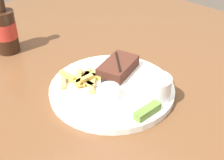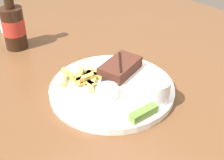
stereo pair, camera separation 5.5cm
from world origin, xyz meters
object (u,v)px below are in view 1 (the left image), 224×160
steak_portion (118,67)px  beer_bottle (5,29)px  dinner_plate (112,89)px  knife_utensil (104,76)px  coleslaw_cup (155,86)px  fork_utensil (79,90)px  dipping_sauce_cup (109,91)px  pickle_spear (147,111)px

steak_portion → beer_bottle: (-0.13, 0.36, 0.04)m
dinner_plate → knife_utensil: bearing=68.4°
knife_utensil → dinner_plate: bearing=-152.3°
coleslaw_cup → beer_bottle: 0.51m
beer_bottle → fork_utensil: bearing=-91.5°
coleslaw_cup → dipping_sauce_cup: 0.11m
dinner_plate → coleslaw_cup: coleslaw_cup is taller
dinner_plate → coleslaw_cup: (0.04, -0.11, 0.04)m
knife_utensil → pickle_spear: bearing=-144.6°
dinner_plate → knife_utensil: knife_utensil is taller
dinner_plate → pickle_spear: pickle_spear is taller
knife_utensil → beer_bottle: 0.36m
coleslaw_cup → knife_utensil: 0.16m
dipping_sauce_cup → fork_utensil: bearing=113.3°
steak_portion → dipping_sauce_cup: 0.12m
dinner_plate → coleslaw_cup: bearing=-69.8°
steak_portion → pickle_spear: bearing=-117.8°
steak_portion → dinner_plate: bearing=-150.8°
fork_utensil → knife_utensil: bearing=31.4°
fork_utensil → beer_bottle: (0.01, 0.34, 0.06)m
dipping_sauce_cup → steak_portion: bearing=31.4°
pickle_spear → knife_utensil: bearing=76.1°
pickle_spear → knife_utensil: 0.19m
dinner_plate → pickle_spear: bearing=-101.3°
dinner_plate → pickle_spear: (-0.03, -0.14, 0.02)m
knife_utensil → coleslaw_cup: bearing=-122.4°
dipping_sauce_cup → fork_utensil: size_ratio=0.43×
steak_portion → coleslaw_cup: coleslaw_cup is taller
dipping_sauce_cup → knife_utensil: size_ratio=0.36×
fork_utensil → beer_bottle: 0.35m
coleslaw_cup → pickle_spear: bearing=-157.4°
dipping_sauce_cup → beer_bottle: (-0.02, 0.42, 0.04)m
steak_portion → dipping_sauce_cup: steak_portion is taller
steak_portion → knife_utensil: steak_portion is taller
coleslaw_cup → pickle_spear: 0.08m
dipping_sauce_cup → pickle_spear: bearing=-84.0°
dipping_sauce_cup → fork_utensil: dipping_sauce_cup is taller
dipping_sauce_cup → fork_utensil: 0.08m
coleslaw_cup → steak_portion: bearing=80.8°
steak_portion → pickle_spear: 0.19m
coleslaw_cup → knife_utensil: bearing=98.3°
pickle_spear → beer_bottle: size_ratio=0.34×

